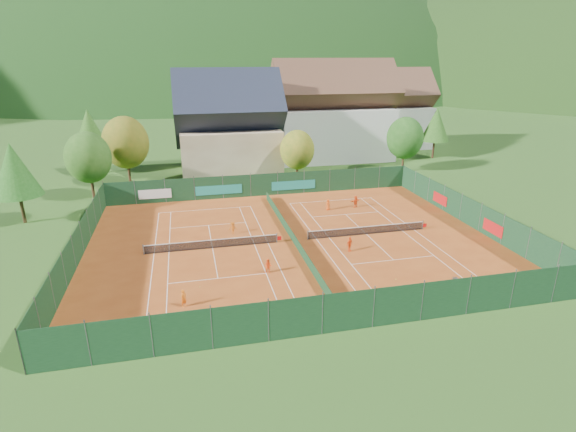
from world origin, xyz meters
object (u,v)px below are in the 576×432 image
Objects in this scene: player_left_near at (184,298)px; player_right_near at (350,244)px; player_left_far at (233,228)px; player_right_far_a at (328,205)px; hotel_block_b at (387,114)px; hotel_block_a at (333,117)px; ball_hopper at (455,280)px; player_right_far_b at (356,201)px; chalet at (229,130)px; player_left_mid at (268,266)px.

player_right_near is (15.53, 6.70, 0.04)m from player_left_near.
player_left_far is 13.12m from player_right_far_a.
player_left_near is (-40.81, -54.34, -5.91)m from hotel_block_b.
hotel_block_a is 48.80m from ball_hopper.
hotel_block_a is at bearing 42.36° from player_right_near.
ball_hopper is at bearing 135.24° from player_left_far.
hotel_block_b is at bearing -138.70° from player_right_far_b.
player_right_near is at bearing 47.23° from player_right_far_b.
chalet is at bearing 108.05° from ball_hopper.
player_right_far_b is at bearing -0.12° from player_left_near.
hotel_block_b is 68.21m from player_left_near.
player_left_mid reaches higher than player_left_far.
ball_hopper is 0.61× the size of player_left_far.
chalet is 0.75× the size of hotel_block_a.
player_right_far_a reaches higher than player_left_far.
hotel_block_b is 11.50× the size of player_right_far_b.
hotel_block_a is 16.04× the size of player_right_far_a.
player_left_near is 1.07× the size of player_left_mid.
hotel_block_a is 29.91m from player_right_far_a.
hotel_block_a is 16.14m from hotel_block_b.
hotel_block_b is at bearing 30.29° from player_right_near.
chalet is 10.86× the size of player_right_near.
player_right_far_b reaches higher than player_left_near.
player_right_far_a is at bearing 5.01° from player_left_near.
player_right_near is at bearing 41.71° from player_left_mid.
player_right_far_b reaches higher than player_left_far.
hotel_block_a is 16.43× the size of player_left_mid.
hotel_block_b is 13.15× the size of player_left_mid.
chalet is 41.51m from player_left_near.
chalet is 35.01m from player_right_near.
chalet reaches higher than player_left_mid.
player_left_mid is at bearing -13.33° from player_left_near.
chalet is at bearing -88.06° from player_right_far_a.
player_left_near is 25.52m from player_right_far_a.
player_left_far is 0.87× the size of player_right_far_b.
chalet is 44.62m from ball_hopper.
player_right_far_b is (-5.93, -27.34, -6.63)m from hotel_block_a.
chalet is 25.70m from player_right_far_b.
chalet is 35.85m from hotel_block_b.
hotel_block_b is at bearing 70.99° from ball_hopper.
player_right_far_a is (10.13, 14.83, 0.02)m from player_left_mid.
player_left_far is at bearing -131.24° from hotel_block_b.
player_right_far_b reaches higher than player_right_far_a.
player_right_far_b is (13.74, 15.03, 0.09)m from player_left_mid.
hotel_block_a reaches higher than player_right_far_b.
ball_hopper is 10.30m from player_right_near.
chalet is at bearing 112.61° from player_left_mid.
player_right_far_a is at bearing -66.30° from chalet.
player_left_near is 14.65m from player_left_far.
player_left_near is 16.92m from player_right_near.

